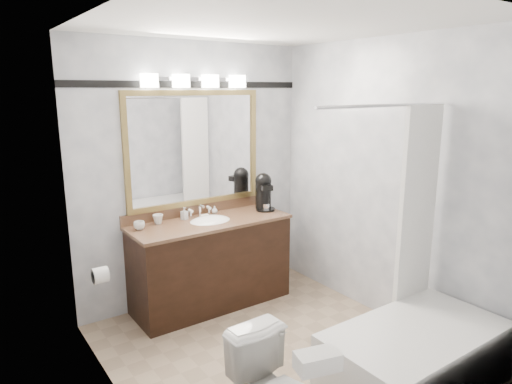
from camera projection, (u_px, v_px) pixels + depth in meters
room at (276, 200)px, 3.39m from camera, size 2.42×2.62×2.52m
vanity at (211, 261)px, 4.39m from camera, size 1.53×0.58×0.97m
mirror at (195, 149)px, 4.36m from camera, size 1.40×0.04×1.10m
vanity_light_bar at (195, 81)px, 4.18m from camera, size 1.02×0.14×0.12m
accent_stripe at (192, 84)px, 4.24m from camera, size 2.40×0.01×0.06m
bathtub at (415, 349)px, 3.20m from camera, size 1.30×0.75×1.96m
tp_roll at (100, 275)px, 3.41m from camera, size 0.11×0.12×0.12m
tissue_box at (318, 361)px, 2.29m from camera, size 0.25×0.18×0.09m
coffee_maker at (264, 191)px, 4.66m from camera, size 0.20×0.24×0.38m
cup_left at (139, 225)px, 4.01m from camera, size 0.10×0.10×0.08m
cup_right at (158, 219)px, 4.18m from camera, size 0.11×0.11×0.09m
soap_bottle_a at (184, 213)px, 4.32m from camera, size 0.07×0.07×0.12m
soap_bottle_b at (215, 210)px, 4.53m from camera, size 0.07×0.07×0.07m
soap_bar at (205, 216)px, 4.39m from camera, size 0.08×0.05×0.03m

